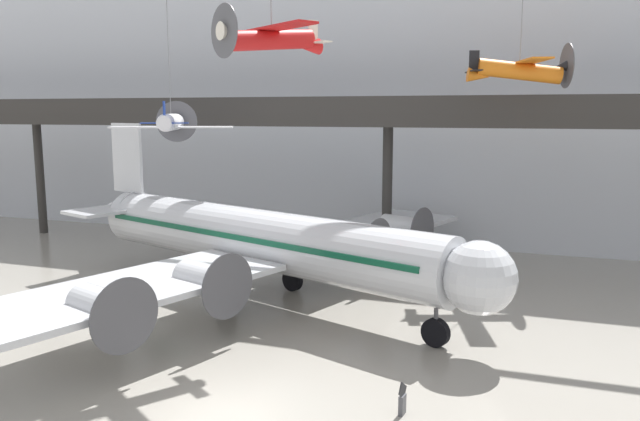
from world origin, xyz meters
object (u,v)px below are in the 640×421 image
suspended_plane_white_twin (171,123)px  airliner_silver_main (256,240)px  info_sign_pedestal (402,402)px  suspended_plane_red_highwing (271,38)px  suspended_plane_orange_highwing (519,70)px

suspended_plane_white_twin → airliner_silver_main: bearing=-136.0°
info_sign_pedestal → suspended_plane_white_twin: bearing=150.2°
suspended_plane_red_highwing → suspended_plane_orange_highwing: 16.48m
suspended_plane_white_twin → suspended_plane_red_highwing: size_ratio=1.65×
airliner_silver_main → info_sign_pedestal: airliner_silver_main is taller
suspended_plane_orange_highwing → info_sign_pedestal: 22.88m
airliner_silver_main → suspended_plane_red_highwing: suspended_plane_red_highwing is taller
info_sign_pedestal → airliner_silver_main: bearing=142.3°
suspended_plane_orange_highwing → info_sign_pedestal: (-2.75, -19.11, -12.29)m
airliner_silver_main → suspended_plane_red_highwing: bearing=-35.9°
info_sign_pedestal → suspended_plane_orange_highwing: bearing=89.5°
suspended_plane_red_highwing → suspended_plane_white_twin: bearing=-91.8°
airliner_silver_main → suspended_plane_white_twin: bearing=178.9°
airliner_silver_main → suspended_plane_white_twin: suspended_plane_white_twin is taller
suspended_plane_white_twin → info_sign_pedestal: suspended_plane_white_twin is taller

